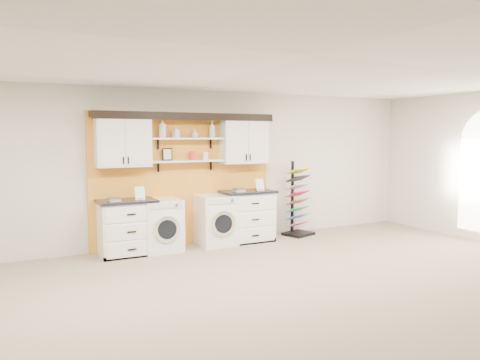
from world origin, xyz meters
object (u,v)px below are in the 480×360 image
dryer (216,220)px  sample_rack (298,211)px  base_cabinet_left (127,227)px  washer (161,225)px  base_cabinet_right (247,216)px

dryer → sample_rack: size_ratio=0.62×
base_cabinet_left → sample_rack: sample_rack is taller
base_cabinet_left → washer: 0.58m
washer → base_cabinet_right: bearing=0.1°
base_cabinet_left → dryer: base_cabinet_left is taller
dryer → sample_rack: sample_rack is taller
base_cabinet_right → dryer: 0.65m
washer → dryer: (1.03, 0.00, 0.01)m
dryer → base_cabinet_right: bearing=0.3°
base_cabinet_left → sample_rack: bearing=0.5°
base_cabinet_right → sample_rack: size_ratio=0.66×
base_cabinet_right → sample_rack: (1.15, 0.03, 0.01)m
base_cabinet_left → washer: size_ratio=1.05×
base_cabinet_right → washer: size_ratio=1.09×
dryer → sample_rack: (1.80, 0.03, 0.03)m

